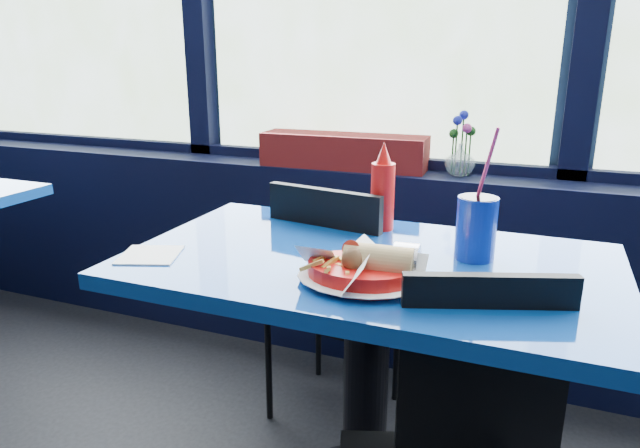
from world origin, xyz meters
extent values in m
cube|color=black|center=(0.00, 2.87, 0.40)|extent=(5.00, 0.26, 0.80)
cube|color=black|center=(0.00, 2.95, 0.81)|extent=(4.80, 0.08, 0.06)
cylinder|color=black|center=(0.30, 2.00, 0.34)|extent=(0.12, 0.12, 0.68)
cube|color=navy|center=(0.30, 2.00, 0.73)|extent=(1.20, 0.70, 0.04)
cube|color=black|center=(0.61, 1.81, 0.62)|extent=(0.34, 0.14, 0.41)
cube|color=black|center=(0.06, 2.40, 0.42)|extent=(0.45, 0.45, 0.04)
cube|color=black|center=(0.09, 2.22, 0.65)|extent=(0.37, 0.09, 0.43)
cylinder|color=black|center=(0.26, 2.54, 0.20)|extent=(0.02, 0.02, 0.40)
cylinder|color=black|center=(0.20, 2.21, 0.20)|extent=(0.02, 0.02, 0.40)
cylinder|color=black|center=(-0.07, 2.59, 0.20)|extent=(0.02, 0.02, 0.40)
cylinder|color=black|center=(-0.13, 2.26, 0.20)|extent=(0.02, 0.02, 0.40)
cube|color=maroon|center=(-0.07, 2.85, 0.87)|extent=(0.67, 0.19, 0.13)
imported|color=silver|center=(0.39, 2.86, 0.86)|extent=(0.13, 0.13, 0.11)
cylinder|color=#1E5919|center=(0.37, 2.86, 0.89)|extent=(0.01, 0.01, 0.19)
sphere|color=#212DC2|center=(0.37, 2.86, 1.00)|extent=(0.04, 0.04, 0.04)
cylinder|color=#1E5919|center=(0.41, 2.85, 0.88)|extent=(0.01, 0.01, 0.16)
sphere|color=#EF469A|center=(0.41, 2.85, 0.98)|extent=(0.04, 0.04, 0.04)
cylinder|color=#1E5919|center=(0.39, 2.88, 0.90)|extent=(0.01, 0.01, 0.21)
sphere|color=#212DC2|center=(0.39, 2.88, 1.02)|extent=(0.04, 0.04, 0.04)
cylinder|color=#1E5919|center=(0.36, 2.87, 0.87)|extent=(0.01, 0.01, 0.14)
sphere|color=#1E5919|center=(0.36, 2.87, 0.95)|extent=(0.04, 0.04, 0.04)
cylinder|color=#1E5919|center=(0.42, 2.87, 0.88)|extent=(0.01, 0.01, 0.15)
sphere|color=#1E5919|center=(0.42, 2.87, 0.97)|extent=(0.04, 0.04, 0.04)
cylinder|color=red|center=(0.33, 1.84, 0.77)|extent=(0.31, 0.31, 0.05)
cylinder|color=white|center=(0.33, 1.84, 0.76)|extent=(0.30, 0.30, 0.00)
cylinder|color=white|center=(0.42, 1.87, 0.80)|extent=(0.06, 0.08, 0.08)
sphere|color=brown|center=(0.32, 1.82, 0.81)|extent=(0.05, 0.05, 0.05)
cylinder|color=red|center=(0.31, 1.83, 0.83)|extent=(0.04, 0.04, 0.01)
cylinder|color=red|center=(0.26, 2.25, 0.85)|extent=(0.07, 0.07, 0.19)
cone|color=red|center=(0.26, 2.25, 0.97)|extent=(0.05, 0.05, 0.06)
cylinder|color=navy|center=(0.54, 2.10, 0.83)|extent=(0.10, 0.10, 0.16)
cylinder|color=black|center=(0.54, 2.10, 0.90)|extent=(0.09, 0.09, 0.01)
cylinder|color=#FF3570|center=(0.55, 2.09, 0.97)|extent=(0.06, 0.06, 0.22)
cube|color=white|center=(-0.22, 1.81, 0.75)|extent=(0.18, 0.18, 0.00)
camera|label=1|loc=(0.68, 0.71, 1.24)|focal=32.00mm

